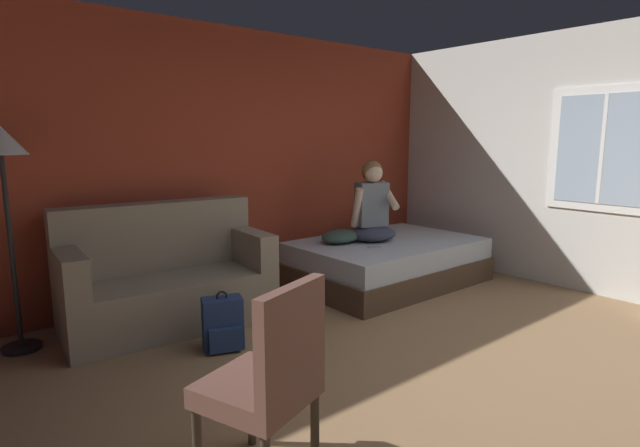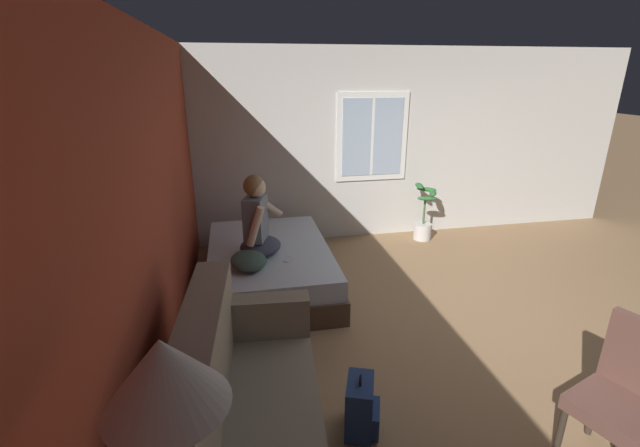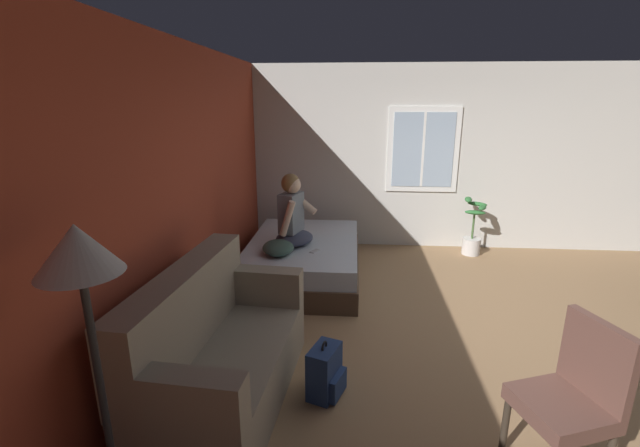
{
  "view_description": "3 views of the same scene",
  "coord_description": "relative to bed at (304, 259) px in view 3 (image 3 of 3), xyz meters",
  "views": [
    {
      "loc": [
        -2.69,
        -1.68,
        1.6
      ],
      "look_at": [
        0.09,
        1.71,
        0.84
      ],
      "focal_mm": 28.0,
      "sensor_mm": 36.0,
      "label": 1
    },
    {
      "loc": [
        -3.21,
        2.32,
        2.38
      ],
      "look_at": [
        0.4,
        1.6,
        1.06
      ],
      "focal_mm": 24.0,
      "sensor_mm": 36.0,
      "label": 2
    },
    {
      "loc": [
        -3.78,
        1.41,
        2.19
      ],
      "look_at": [
        -0.04,
        1.7,
        1.1
      ],
      "focal_mm": 24.0,
      "sensor_mm": 36.0,
      "label": 3
    }
  ],
  "objects": [
    {
      "name": "backpack",
      "position": [
        -2.28,
        -0.43,
        -0.04
      ],
      "size": [
        0.34,
        0.31,
        0.46
      ],
      "color": "navy",
      "rests_on": "ground"
    },
    {
      "name": "ground_plane",
      "position": [
        -1.3,
        -2.02,
        -0.24
      ],
      "size": [
        40.0,
        40.0,
        0.0
      ],
      "primitive_type": "plane",
      "color": "#93704C"
    },
    {
      "name": "bed",
      "position": [
        0.0,
        0.0,
        0.0
      ],
      "size": [
        2.06,
        1.39,
        0.48
      ],
      "color": "#4C3828",
      "rests_on": "ground"
    },
    {
      "name": "couch",
      "position": [
        -2.39,
        0.36,
        0.16
      ],
      "size": [
        1.76,
        0.95,
        1.04
      ],
      "color": "gray",
      "rests_on": "ground"
    },
    {
      "name": "side_chair",
      "position": [
        -2.84,
        -1.93,
        0.3
      ],
      "size": [
        0.59,
        0.59,
        0.98
      ],
      "color": "#382D23",
      "rests_on": "ground"
    },
    {
      "name": "potted_plant",
      "position": [
        1.02,
        -2.36,
        0.07
      ],
      "size": [
        0.39,
        0.37,
        0.85
      ],
      "color": "silver",
      "rests_on": "ground"
    },
    {
      "name": "floor_lamp",
      "position": [
        -3.48,
        0.54,
        1.19
      ],
      "size": [
        0.36,
        0.36,
        1.7
      ],
      "color": "black",
      "rests_on": "ground"
    },
    {
      "name": "cell_phone",
      "position": [
        -0.38,
        -0.18,
        0.25
      ],
      "size": [
        0.16,
        0.13,
        0.01
      ],
      "primitive_type": "cube",
      "rotation": [
        0.0,
        0.0,
        4.18
      ],
      "color": "#B7B7BC",
      "rests_on": "bed"
    },
    {
      "name": "wall_back_accent",
      "position": [
        -1.3,
        0.97,
        1.11
      ],
      "size": [
        10.31,
        0.16,
        2.7
      ],
      "primitive_type": "cube",
      "color": "#993823",
      "rests_on": "ground"
    },
    {
      "name": "throw_pillow",
      "position": [
        -0.47,
        0.24,
        0.31
      ],
      "size": [
        0.53,
        0.43,
        0.14
      ],
      "primitive_type": "ellipsoid",
      "rotation": [
        0.0,
        0.0,
        0.15
      ],
      "color": "#385147",
      "rests_on": "bed"
    },
    {
      "name": "person_seated",
      "position": [
        -0.13,
        0.11,
        0.6
      ],
      "size": [
        0.63,
        0.58,
        0.88
      ],
      "color": "#383D51",
      "rests_on": "bed"
    },
    {
      "name": "wall_side_with_window",
      "position": [
        1.43,
        -2.01,
        1.12
      ],
      "size": [
        0.19,
        7.22,
        2.7
      ],
      "color": "silver",
      "rests_on": "ground"
    }
  ]
}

